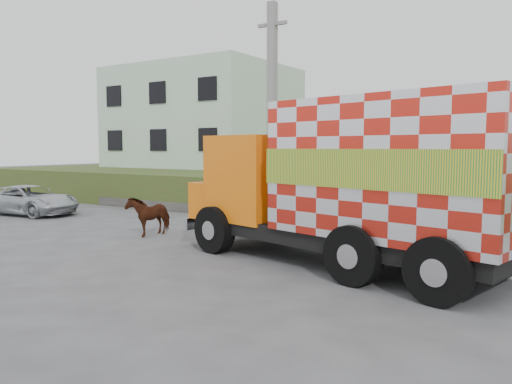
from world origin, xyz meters
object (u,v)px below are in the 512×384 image
Objects in this scene: cow at (149,215)px; pedestrian at (303,158)px; cargo_truck at (353,183)px; utility_pole at (272,110)px; suv at (29,200)px.

pedestrian reaches higher than cow.
pedestrian is at bearing 80.71° from cow.
cow is (-6.84, 0.54, -1.29)m from cargo_truck.
utility_pole is at bearing 147.21° from cargo_truck.
utility_pole reaches higher than suv.
pedestrian is (-0.04, 2.60, -1.82)m from utility_pole.
cargo_truck is 2.05× the size of suv.
cargo_truck reaches higher than suv.
cargo_truck is 5.70× the size of pedestrian.
suv is (-8.76, -4.33, -3.49)m from utility_pole.
cargo_truck is at bearing 136.30° from pedestrian.
cargo_truck is at bearing -103.77° from suv.
cow is 7.98m from pedestrian.
cow is at bearing 92.77° from pedestrian.
pedestrian is at bearing 90.95° from utility_pole.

